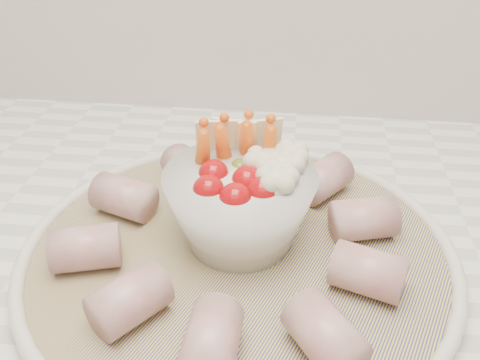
# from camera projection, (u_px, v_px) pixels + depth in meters

# --- Properties ---
(serving_platter) EXTENTS (0.48, 0.48, 0.02)m
(serving_platter) POSITION_uv_depth(u_px,v_px,m) (238.00, 253.00, 0.46)
(serving_platter) COLOR navy
(serving_platter) RESTS_ON kitchen_counter
(veggie_bowl) EXTENTS (0.13, 0.13, 0.10)m
(veggie_bowl) POSITION_uv_depth(u_px,v_px,m) (242.00, 201.00, 0.45)
(veggie_bowl) COLOR silver
(veggie_bowl) RESTS_ON serving_platter
(cured_meat_rolls) EXTENTS (0.29, 0.30, 0.04)m
(cured_meat_rolls) POSITION_uv_depth(u_px,v_px,m) (237.00, 232.00, 0.45)
(cured_meat_rolls) COLOR #A14952
(cured_meat_rolls) RESTS_ON serving_platter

